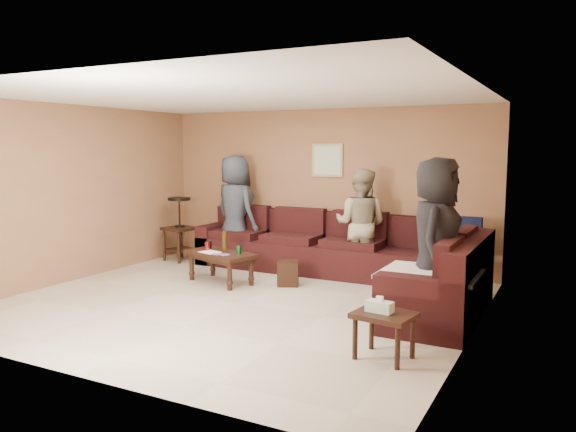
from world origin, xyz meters
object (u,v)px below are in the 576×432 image
object	(u,v)px
person_left	(235,210)
sectional_sofa	(346,261)
coffee_table	(221,257)
waste_bin	(288,273)
side_table_right	(383,318)
person_right	(436,240)
person_middle	(361,224)
end_table_left	(180,228)

from	to	relation	value
person_left	sectional_sofa	bearing A→B (deg)	-172.54
coffee_table	waste_bin	xyz separation A→B (m)	(0.91, 0.30, -0.20)
side_table_right	person_left	size ratio (longest dim) A/B	0.32
side_table_right	person_right	size ratio (longest dim) A/B	0.32
coffee_table	person_left	world-z (taller)	person_left
coffee_table	person_right	world-z (taller)	person_right
side_table_right	person_right	world-z (taller)	person_right
sectional_sofa	person_right	xyz separation A→B (m)	(1.47, -1.08, 0.57)
waste_bin	person_left	distance (m)	1.85
person_middle	end_table_left	bearing A→B (deg)	0.36
end_table_left	person_left	size ratio (longest dim) A/B	0.60
sectional_sofa	person_middle	bearing A→B (deg)	82.60
waste_bin	end_table_left	bearing A→B (deg)	163.94
coffee_table	side_table_right	distance (m)	3.40
coffee_table	person_middle	distance (m)	2.06
sectional_sofa	waste_bin	size ratio (longest dim) A/B	13.49
sectional_sofa	waste_bin	bearing A→B (deg)	-148.25
sectional_sofa	side_table_right	xyz separation A→B (m)	(1.33, -2.45, 0.05)
coffee_table	person_left	size ratio (longest dim) A/B	0.65
sectional_sofa	coffee_table	xyz separation A→B (m)	(-1.60, -0.73, 0.05)
coffee_table	person_right	xyz separation A→B (m)	(3.07, -0.36, 0.52)
coffee_table	waste_bin	distance (m)	0.98
sectional_sofa	side_table_right	size ratio (longest dim) A/B	8.13
side_table_right	waste_bin	distance (m)	2.87
end_table_left	person_left	xyz separation A→B (m)	(0.97, 0.22, 0.33)
person_right	sectional_sofa	bearing A→B (deg)	49.67
end_table_left	waste_bin	xyz separation A→B (m)	(2.42, -0.70, -0.39)
side_table_right	person_middle	distance (m)	3.17
sectional_sofa	coffee_table	distance (m)	1.76
waste_bin	person_middle	distance (m)	1.29
sectional_sofa	person_middle	distance (m)	0.63
coffee_table	person_left	distance (m)	1.42
side_table_right	person_middle	xyz separation A→B (m)	(-1.28, 2.87, 0.43)
end_table_left	side_table_right	xyz separation A→B (m)	(4.44, -2.72, -0.19)
side_table_right	person_right	xyz separation A→B (m)	(0.14, 1.37, 0.52)
person_right	coffee_table	bearing A→B (deg)	79.47
sectional_sofa	end_table_left	bearing A→B (deg)	175.03
sectional_sofa	end_table_left	distance (m)	3.13
end_table_left	person_middle	xyz separation A→B (m)	(3.16, 0.15, 0.24)
coffee_table	person_right	size ratio (longest dim) A/B	0.64
person_left	person_middle	distance (m)	2.19
person_middle	person_right	distance (m)	2.07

